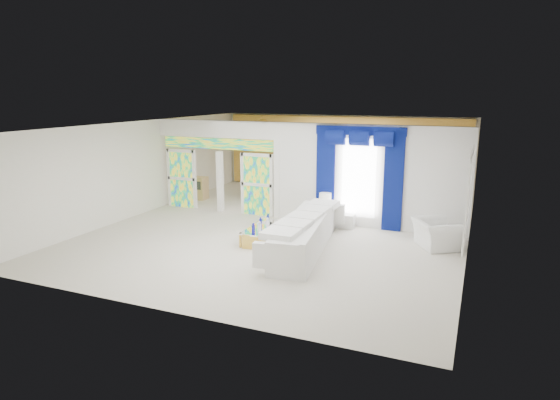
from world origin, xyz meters
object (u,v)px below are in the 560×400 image
at_px(grand_piano, 280,182).
at_px(coffee_table, 262,234).
at_px(console_table, 334,220).
at_px(armchair, 436,234).
at_px(white_sofa, 305,235).

bearing_deg(grand_piano, coffee_table, -55.95).
height_order(console_table, grand_piano, grand_piano).
bearing_deg(console_table, armchair, -17.03).
distance_m(white_sofa, armchair, 3.36).
xyz_separation_m(console_table, armchair, (2.95, -0.90, 0.16)).
distance_m(console_table, grand_piano, 4.73).
relative_size(white_sofa, console_table, 3.49).
xyz_separation_m(white_sofa, console_table, (0.06, 2.39, -0.20)).
relative_size(white_sofa, armchair, 3.80).
relative_size(coffee_table, armchair, 1.49).
relative_size(armchair, grand_piano, 0.54).
bearing_deg(grand_piano, armchair, -19.21).
bearing_deg(white_sofa, grand_piano, 110.16).
xyz_separation_m(armchair, grand_piano, (-6.15, 4.37, 0.16)).
relative_size(white_sofa, coffee_table, 2.54).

